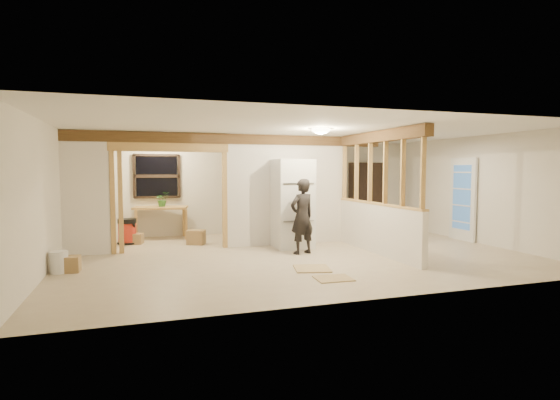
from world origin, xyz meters
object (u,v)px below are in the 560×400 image
object	(u,v)px
woman	(302,216)
work_table	(161,223)
bookshelf	(366,196)
shop_vac	(127,231)
refrigerator	(293,204)

from	to	relation	value
woman	work_table	world-z (taller)	woman
woman	bookshelf	xyz separation A→B (m)	(3.14, 3.03, 0.19)
shop_vac	refrigerator	bearing A→B (deg)	-24.16
woman	work_table	size ratio (longest dim) A/B	1.20
refrigerator	woman	world-z (taller)	refrigerator
woman	bookshelf	size ratio (longest dim) A/B	0.80
bookshelf	work_table	bearing A→B (deg)	-178.62
woman	shop_vac	distance (m)	4.16
refrigerator	woman	bearing A→B (deg)	-94.78
woman	shop_vac	size ratio (longest dim) A/B	2.57
work_table	shop_vac	xyz separation A→B (m)	(-0.78, -0.57, -0.10)
bookshelf	shop_vac	bearing A→B (deg)	-173.87
work_table	refrigerator	bearing A→B (deg)	-26.16
refrigerator	bookshelf	bearing A→B (deg)	36.41
shop_vac	bookshelf	world-z (taller)	bookshelf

